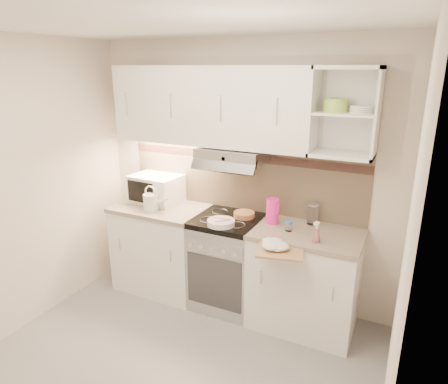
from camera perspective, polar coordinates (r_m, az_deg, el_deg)
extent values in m
plane|color=gray|center=(3.36, -8.39, -24.59)|extent=(3.00, 3.00, 0.00)
cube|color=beige|center=(3.85, 2.50, 2.57)|extent=(3.00, 0.04, 2.50)
cube|color=beige|center=(3.73, -28.74, -0.11)|extent=(0.04, 2.80, 2.50)
cube|color=beige|center=(2.25, 24.12, -10.24)|extent=(0.04, 2.80, 2.50)
cube|color=white|center=(2.52, -11.09, 23.15)|extent=(3.00, 2.80, 0.04)
cube|color=tan|center=(3.85, 2.45, 2.12)|extent=(2.40, 0.02, 0.64)
cube|color=#38221E|center=(3.80, 2.43, 4.99)|extent=(2.40, 0.01, 0.08)
cube|color=white|center=(3.70, -2.08, 12.19)|extent=(1.90, 0.34, 0.70)
cube|color=white|center=(3.31, 16.95, 10.86)|extent=(0.50, 0.34, 0.70)
cylinder|color=#8ABC48|center=(3.32, 15.64, 11.85)|extent=(0.19, 0.19, 0.10)
cylinder|color=silver|center=(3.29, 19.09, 11.12)|extent=(0.18, 0.18, 0.06)
cube|color=#B7B7BC|center=(3.62, 1.28, 5.37)|extent=(0.60, 0.40, 0.12)
cube|color=white|center=(4.24, -8.74, -8.03)|extent=(0.90, 0.60, 0.86)
cube|color=gray|center=(4.07, -9.03, -2.29)|extent=(0.92, 0.62, 0.04)
cube|color=white|center=(3.68, 11.42, -12.38)|extent=(0.90, 0.60, 0.86)
cube|color=gray|center=(3.48, 11.86, -5.92)|extent=(0.92, 0.62, 0.04)
cube|color=#B7B7BC|center=(3.90, 0.55, -10.27)|extent=(0.60, 0.58, 0.85)
cube|color=black|center=(3.71, 0.57, -4.10)|extent=(0.60, 0.60, 0.05)
cube|color=white|center=(4.18, -9.63, 0.53)|extent=(0.52, 0.40, 0.28)
cube|color=black|center=(4.04, -11.12, -0.15)|extent=(0.32, 0.04, 0.21)
cylinder|color=silver|center=(3.95, -10.40, -1.42)|extent=(0.15, 0.15, 0.16)
cone|color=silver|center=(3.88, -9.06, -1.34)|extent=(0.20, 0.04, 0.12)
torus|color=silver|center=(3.92, -10.48, 0.00)|extent=(0.13, 0.02, 0.13)
cylinder|color=silver|center=(3.54, -0.42, -4.62)|extent=(0.25, 0.25, 0.01)
cylinder|color=silver|center=(3.53, -0.42, -4.39)|extent=(0.25, 0.25, 0.01)
cylinder|color=silver|center=(3.53, -0.42, -4.15)|extent=(0.25, 0.25, 0.01)
cube|color=silver|center=(3.53, -0.42, -3.99)|extent=(0.16, 0.06, 0.01)
cylinder|color=#92643F|center=(3.72, 2.90, -3.24)|extent=(0.20, 0.20, 0.05)
cylinder|color=#F71F9B|center=(3.58, 6.92, -2.71)|extent=(0.11, 0.11, 0.22)
cube|color=#F71F9B|center=(3.55, 7.77, -2.43)|extent=(0.02, 0.03, 0.09)
cylinder|color=white|center=(3.62, 12.55, -3.19)|extent=(0.10, 0.10, 0.17)
cylinder|color=#B7B7BC|center=(3.59, 12.65, -1.76)|extent=(0.10, 0.10, 0.02)
cylinder|color=white|center=(3.45, 9.22, -4.97)|extent=(0.06, 0.06, 0.07)
cylinder|color=#236CAF|center=(3.43, 9.26, -4.29)|extent=(0.06, 0.06, 0.02)
cone|color=pink|center=(3.27, 13.06, -6.05)|extent=(0.07, 0.07, 0.12)
cube|color=tan|center=(3.18, 8.05, -8.24)|extent=(0.42, 0.39, 0.02)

